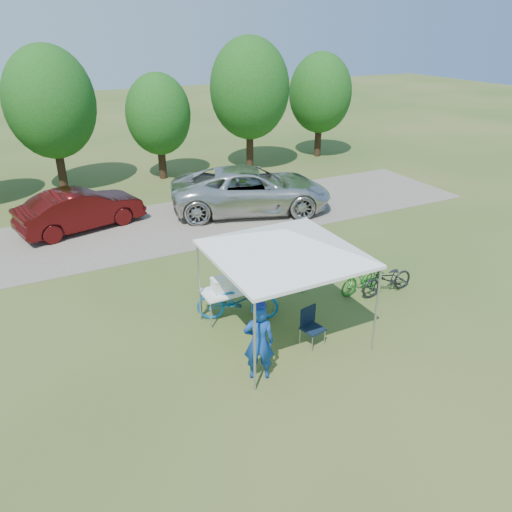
{
  "coord_description": "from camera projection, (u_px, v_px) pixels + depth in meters",
  "views": [
    {
      "loc": [
        -5.13,
        -8.66,
        6.81
      ],
      "look_at": [
        0.32,
        2.0,
        1.17
      ],
      "focal_mm": 35.0,
      "sensor_mm": 36.0,
      "label": 1
    }
  ],
  "objects": [
    {
      "name": "ground",
      "position": [
        282.0,
        334.0,
        11.99
      ],
      "size": [
        100.0,
        100.0,
        0.0
      ],
      "primitive_type": "plane",
      "color": "#2D5119",
      "rests_on": "ground"
    },
    {
      "name": "gravel_strip",
      "position": [
        175.0,
        225.0,
        18.43
      ],
      "size": [
        24.0,
        5.0,
        0.02
      ],
      "primitive_type": "cube",
      "color": "gray",
      "rests_on": "ground"
    },
    {
      "name": "canopy",
      "position": [
        285.0,
        232.0,
        10.86
      ],
      "size": [
        4.53,
        4.53,
        3.0
      ],
      "color": "#A5A5AA",
      "rests_on": "ground"
    },
    {
      "name": "treeline",
      "position": [
        118.0,
        105.0,
        21.68
      ],
      "size": [
        24.89,
        4.28,
        6.3
      ],
      "color": "#382314",
      "rests_on": "ground"
    },
    {
      "name": "folding_table",
      "position": [
        237.0,
        289.0,
        12.55
      ],
      "size": [
        1.83,
        0.76,
        0.75
      ],
      "color": "white",
      "rests_on": "ground"
    },
    {
      "name": "folding_chair",
      "position": [
        310.0,
        323.0,
        11.48
      ],
      "size": [
        0.54,
        0.56,
        0.9
      ],
      "rotation": [
        0.0,
        0.0,
        0.21
      ],
      "color": "black",
      "rests_on": "ground"
    },
    {
      "name": "cooler",
      "position": [
        222.0,
        285.0,
        12.28
      ],
      "size": [
        0.52,
        0.35,
        0.37
      ],
      "color": "white",
      "rests_on": "folding_table"
    },
    {
      "name": "ice_cream_cup",
      "position": [
        259.0,
        282.0,
        12.72
      ],
      "size": [
        0.09,
        0.09,
        0.07
      ],
      "primitive_type": "cylinder",
      "color": "#CDD532",
      "rests_on": "folding_table"
    },
    {
      "name": "cyclist",
      "position": [
        259.0,
        342.0,
        10.2
      ],
      "size": [
        0.75,
        0.65,
        1.74
      ],
      "primitive_type": "imported",
      "rotation": [
        0.0,
        0.0,
        2.71
      ],
      "color": "#123D92",
      "rests_on": "ground"
    },
    {
      "name": "bike_blue",
      "position": [
        238.0,
        300.0,
        12.39
      ],
      "size": [
        2.15,
        1.56,
        1.07
      ],
      "primitive_type": "imported",
      "rotation": [
        0.0,
        0.0,
        1.1
      ],
      "color": "#1462B0",
      "rests_on": "ground"
    },
    {
      "name": "bike_green",
      "position": [
        361.0,
        278.0,
        13.68
      ],
      "size": [
        1.52,
        0.62,
        0.89
      ],
      "primitive_type": "imported",
      "rotation": [
        0.0,
        0.0,
        -1.43
      ],
      "color": "#176B1A",
      "rests_on": "ground"
    },
    {
      "name": "bike_dark",
      "position": [
        388.0,
        279.0,
        13.61
      ],
      "size": [
        1.68,
        0.61,
        0.88
      ],
      "primitive_type": "imported",
      "rotation": [
        0.0,
        0.0,
        -1.56
      ],
      "color": "black",
      "rests_on": "ground"
    },
    {
      "name": "minivan",
      "position": [
        251.0,
        190.0,
        19.42
      ],
      "size": [
        6.77,
        4.68,
        1.72
      ],
      "primitive_type": "imported",
      "rotation": [
        0.0,
        0.0,
        1.24
      ],
      "color": "silver",
      "rests_on": "gravel_strip"
    },
    {
      "name": "sedan",
      "position": [
        81.0,
        209.0,
        17.78
      ],
      "size": [
        4.64,
        2.56,
        1.45
      ],
      "primitive_type": "imported",
      "rotation": [
        0.0,
        0.0,
        1.82
      ],
      "color": "#440B0B",
      "rests_on": "gravel_strip"
    }
  ]
}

